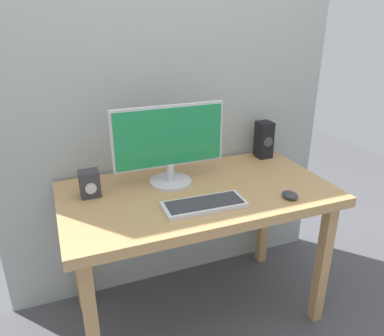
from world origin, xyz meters
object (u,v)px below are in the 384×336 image
object	(u,v)px
monitor	(169,143)
keyboard_primary	(204,204)
speaker_right	(264,140)
desk	(198,205)
audio_controller	(90,184)
mouse	(290,195)

from	to	relation	value
monitor	keyboard_primary	xyz separation A→B (m)	(0.06, -0.30, -0.20)
keyboard_primary	speaker_right	size ratio (longest dim) A/B	1.74
desk	keyboard_primary	size ratio (longest dim) A/B	3.52
keyboard_primary	audio_controller	distance (m)	0.55
keyboard_primary	desk	bearing A→B (deg)	77.03
audio_controller	monitor	bearing A→B (deg)	0.81
desk	speaker_right	size ratio (longest dim) A/B	6.14
desk	mouse	size ratio (longest dim) A/B	15.75
keyboard_primary	speaker_right	world-z (taller)	speaker_right
mouse	speaker_right	world-z (taller)	speaker_right
monitor	keyboard_primary	distance (m)	0.37
speaker_right	audio_controller	bearing A→B (deg)	-171.58
monitor	speaker_right	distance (m)	0.67
desk	keyboard_primary	distance (m)	0.21
desk	audio_controller	bearing A→B (deg)	166.32
desk	monitor	xyz separation A→B (m)	(-0.10, 0.13, 0.30)
desk	speaker_right	distance (m)	0.64
monitor	audio_controller	distance (m)	0.43
monitor	speaker_right	xyz separation A→B (m)	(0.64, 0.15, -0.11)
keyboard_primary	audio_controller	bearing A→B (deg)	147.16
audio_controller	keyboard_primary	bearing A→B (deg)	-32.84
monitor	keyboard_primary	world-z (taller)	monitor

